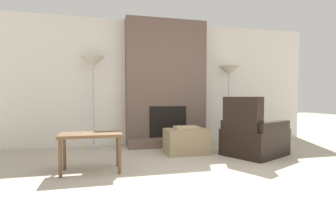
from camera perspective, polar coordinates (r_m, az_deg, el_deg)
name	(u,v)px	position (r m, az deg, el deg)	size (l,w,h in m)	color
ground_plane	(223,185)	(3.13, 11.95, -15.33)	(24.00, 24.00, 0.00)	#B2A893
wall_back	(164,83)	(5.72, -0.85, 6.25)	(6.83, 0.06, 2.60)	silver
fireplace	(166,86)	(5.51, -0.36, 5.58)	(1.68, 0.60, 2.60)	brown
ottoman	(186,141)	(4.68, 3.97, -6.26)	(0.73, 0.54, 0.49)	#998460
armchair	(252,138)	(4.71, 17.89, -5.42)	(1.21, 1.14, 1.00)	black
side_table	(91,139)	(3.64, -16.43, -5.58)	(0.80, 0.45, 0.52)	brown
floor_lamp_left	(93,66)	(5.31, -16.06, 9.70)	(0.43, 0.43, 1.77)	#ADADB2
floor_lamp_right	(229,74)	(5.95, 13.12, 8.12)	(0.43, 0.43, 1.67)	#ADADB2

